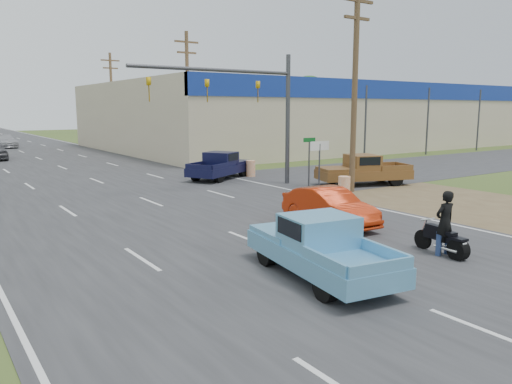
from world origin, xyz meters
TOP-DOWN VIEW (x-y plane):
  - ground at (0.00, 0.00)m, footprint 200.00×200.00m
  - main_road at (0.00, 40.00)m, footprint 15.00×180.00m
  - cross_road at (0.00, 18.00)m, footprint 120.00×10.00m
  - dirt_verge at (11.00, 10.00)m, footprint 8.00×18.00m
  - big_box_store at (32.00, 39.93)m, footprint 50.00×28.10m
  - utility_pole_1 at (9.50, 13.00)m, footprint 2.00×0.28m
  - utility_pole_2 at (9.50, 31.00)m, footprint 2.00×0.28m
  - utility_pole_3 at (9.50, 49.00)m, footprint 2.00×0.28m
  - tree_3 at (55.00, 70.00)m, footprint 8.40×8.40m
  - tree_5 at (30.00, 95.00)m, footprint 7.98×7.98m
  - barrel_0 at (8.00, 12.00)m, footprint 0.56×0.56m
  - barrel_1 at (8.40, 20.50)m, footprint 0.56×0.56m
  - lane_sign at (8.20, 14.00)m, footprint 1.20×0.08m
  - street_name_sign at (8.80, 15.50)m, footprint 0.80×0.08m
  - signal_mast at (5.82, 17.00)m, footprint 9.12×0.40m
  - red_convertible at (3.50, 8.15)m, footprint 1.66×4.11m
  - motorcycle at (3.64, 3.51)m, footprint 0.58×1.87m
  - rider at (3.64, 3.55)m, footprint 0.69×0.49m
  - blue_pickup at (-0.48, 4.24)m, footprint 2.48×4.89m
  - navy_pickup at (6.48, 20.81)m, footprint 5.11×3.97m
  - brown_pickup at (11.48, 14.23)m, footprint 5.38×3.50m
  - distant_car_silver at (-0.44, 54.45)m, footprint 2.01×4.79m

SIDE VIEW (x-z plane):
  - ground at x=0.00m, z-range 0.00..0.00m
  - dirt_verge at x=11.00m, z-range 0.00..0.01m
  - cross_road at x=0.00m, z-range 0.00..0.02m
  - main_road at x=0.00m, z-range 0.00..0.02m
  - motorcycle at x=3.64m, z-range -0.05..0.90m
  - barrel_0 at x=8.00m, z-range 0.00..1.00m
  - barrel_1 at x=8.40m, z-range 0.00..1.00m
  - red_convertible at x=3.50m, z-range 0.00..1.33m
  - distant_car_silver at x=-0.44m, z-range 0.00..1.38m
  - blue_pickup at x=-0.48m, z-range 0.01..1.56m
  - navy_pickup at x=6.48m, z-range 0.01..1.61m
  - brown_pickup at x=11.48m, z-range 0.01..1.68m
  - rider at x=3.64m, z-range 0.00..1.77m
  - street_name_sign at x=8.80m, z-range 0.30..2.91m
  - lane_sign at x=8.20m, z-range 0.64..3.16m
  - big_box_store at x=32.00m, z-range 0.01..6.61m
  - signal_mast at x=5.82m, z-range 1.30..8.30m
  - utility_pole_1 at x=9.50m, z-range 0.32..10.32m
  - utility_pole_2 at x=9.50m, z-range 0.32..10.32m
  - utility_pole_3 at x=9.50m, z-range 0.32..10.32m
  - tree_5 at x=30.00m, z-range 0.94..10.82m
  - tree_3 at x=55.00m, z-range 0.99..11.39m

